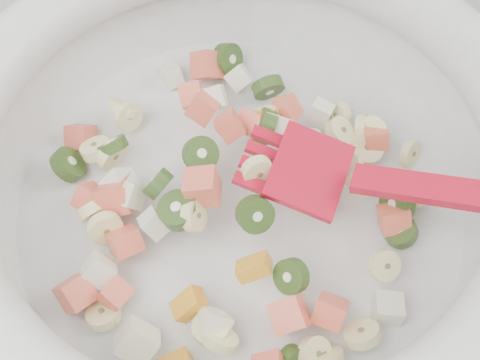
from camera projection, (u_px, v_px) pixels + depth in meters
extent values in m
cylinder|color=white|center=(240.00, 208.00, 0.52)|extent=(0.35, 0.35, 0.02)
torus|color=white|center=(240.00, 146.00, 0.45)|extent=(0.43, 0.43, 0.05)
cylinder|color=beige|center=(324.00, 359.00, 0.44)|extent=(0.04, 0.03, 0.03)
cylinder|color=beige|center=(410.00, 153.00, 0.53)|extent=(0.03, 0.02, 0.03)
cylinder|color=beige|center=(315.00, 354.00, 0.43)|extent=(0.03, 0.03, 0.02)
cylinder|color=beige|center=(94.00, 208.00, 0.49)|extent=(0.04, 0.02, 0.03)
cylinder|color=beige|center=(258.00, 171.00, 0.46)|extent=(0.03, 0.02, 0.03)
cylinder|color=beige|center=(129.00, 116.00, 0.53)|extent=(0.03, 0.03, 0.03)
cylinder|color=beige|center=(340.00, 132.00, 0.52)|extent=(0.03, 0.03, 0.02)
cylinder|color=beige|center=(112.00, 154.00, 0.52)|extent=(0.03, 0.03, 0.04)
cylinder|color=beige|center=(366.00, 150.00, 0.52)|extent=(0.03, 0.03, 0.01)
cylinder|color=beige|center=(211.00, 328.00, 0.44)|extent=(0.03, 0.03, 0.01)
cylinder|color=beige|center=(106.00, 228.00, 0.47)|extent=(0.03, 0.02, 0.03)
cylinder|color=beige|center=(384.00, 265.00, 0.46)|extent=(0.03, 0.03, 0.02)
cylinder|color=beige|center=(415.00, 199.00, 0.50)|extent=(0.03, 0.02, 0.02)
cylinder|color=beige|center=(103.00, 314.00, 0.45)|extent=(0.03, 0.03, 0.02)
cylinder|color=beige|center=(194.00, 216.00, 0.46)|extent=(0.02, 0.03, 0.03)
cylinder|color=beige|center=(124.00, 108.00, 0.54)|extent=(0.04, 0.03, 0.03)
cylinder|color=beige|center=(362.00, 182.00, 0.49)|extent=(0.02, 0.03, 0.03)
cylinder|color=beige|center=(338.00, 115.00, 0.53)|extent=(0.02, 0.03, 0.03)
cylinder|color=beige|center=(220.00, 339.00, 0.44)|extent=(0.03, 0.03, 0.03)
cylinder|color=beige|center=(264.00, 118.00, 0.51)|extent=(0.03, 0.03, 0.02)
cylinder|color=beige|center=(363.00, 130.00, 0.53)|extent=(0.02, 0.04, 0.04)
cylinder|color=beige|center=(96.00, 149.00, 0.51)|extent=(0.03, 0.03, 0.02)
cylinder|color=beige|center=(223.00, 62.00, 0.58)|extent=(0.03, 0.03, 0.03)
cylinder|color=beige|center=(362.00, 334.00, 0.44)|extent=(0.03, 0.03, 0.02)
cylinder|color=beige|center=(348.00, 169.00, 0.50)|extent=(0.03, 0.03, 0.03)
cylinder|color=beige|center=(372.00, 133.00, 0.52)|extent=(0.03, 0.03, 0.03)
cube|color=#FF6F50|center=(252.00, 124.00, 0.51)|extent=(0.03, 0.03, 0.03)
cube|color=#FF6F50|center=(230.00, 126.00, 0.49)|extent=(0.03, 0.03, 0.03)
cube|color=#FF6F50|center=(93.00, 199.00, 0.50)|extent=(0.03, 0.03, 0.03)
cube|color=#FF6F50|center=(289.00, 314.00, 0.44)|extent=(0.03, 0.03, 0.03)
cube|color=#FF6F50|center=(330.00, 311.00, 0.45)|extent=(0.03, 0.03, 0.03)
cube|color=#FF6F50|center=(202.00, 187.00, 0.46)|extent=(0.03, 0.03, 0.03)
cube|color=#FF6F50|center=(207.00, 65.00, 0.57)|extent=(0.03, 0.03, 0.04)
cube|color=#FF6F50|center=(81.00, 137.00, 0.54)|extent=(0.03, 0.03, 0.03)
cube|color=#FF6F50|center=(394.00, 218.00, 0.48)|extent=(0.02, 0.03, 0.03)
cube|color=#FF6F50|center=(125.00, 241.00, 0.47)|extent=(0.03, 0.03, 0.03)
cube|color=#FF6F50|center=(191.00, 95.00, 0.54)|extent=(0.02, 0.03, 0.03)
cube|color=#FF6F50|center=(203.00, 108.00, 0.52)|extent=(0.03, 0.03, 0.03)
cube|color=#FF6F50|center=(376.00, 138.00, 0.52)|extent=(0.02, 0.02, 0.02)
cube|color=#FF6F50|center=(116.00, 295.00, 0.45)|extent=(0.03, 0.03, 0.02)
cube|color=#FF6F50|center=(76.00, 293.00, 0.46)|extent=(0.03, 0.03, 0.03)
cube|color=#FF6F50|center=(279.00, 120.00, 0.52)|extent=(0.03, 0.03, 0.02)
cube|color=#FF6F50|center=(117.00, 196.00, 0.49)|extent=(0.04, 0.04, 0.04)
cube|color=#FF6F50|center=(285.00, 111.00, 0.52)|extent=(0.03, 0.03, 0.03)
cylinder|color=#50872D|center=(113.00, 146.00, 0.51)|extent=(0.03, 0.03, 0.03)
cylinder|color=#50872D|center=(264.00, 126.00, 0.50)|extent=(0.03, 0.03, 0.03)
cylinder|color=#50872D|center=(68.00, 165.00, 0.51)|extent=(0.03, 0.04, 0.04)
cylinder|color=#50872D|center=(255.00, 214.00, 0.45)|extent=(0.03, 0.03, 0.03)
cylinder|color=#50872D|center=(268.00, 87.00, 0.55)|extent=(0.04, 0.02, 0.04)
cylinder|color=#50872D|center=(228.00, 59.00, 0.57)|extent=(0.04, 0.03, 0.04)
cylinder|color=#50872D|center=(178.00, 210.00, 0.46)|extent=(0.03, 0.03, 0.02)
cylinder|color=#50872D|center=(397.00, 204.00, 0.49)|extent=(0.02, 0.03, 0.03)
cylinder|color=#50872D|center=(201.00, 154.00, 0.48)|extent=(0.04, 0.03, 0.03)
cylinder|color=#50872D|center=(158.00, 184.00, 0.48)|extent=(0.03, 0.03, 0.03)
cylinder|color=#50872D|center=(291.00, 276.00, 0.44)|extent=(0.02, 0.03, 0.03)
cylinder|color=#50872D|center=(400.00, 231.00, 0.48)|extent=(0.04, 0.03, 0.02)
cube|color=beige|center=(272.00, 127.00, 0.50)|extent=(0.03, 0.03, 0.03)
cube|color=beige|center=(137.00, 341.00, 0.44)|extent=(0.03, 0.03, 0.04)
cube|color=beige|center=(307.00, 141.00, 0.50)|extent=(0.02, 0.03, 0.03)
cube|color=beige|center=(214.00, 98.00, 0.53)|extent=(0.02, 0.03, 0.03)
cube|color=beige|center=(154.00, 224.00, 0.47)|extent=(0.02, 0.03, 0.03)
cube|color=beige|center=(99.00, 270.00, 0.46)|extent=(0.03, 0.03, 0.03)
cube|color=beige|center=(120.00, 185.00, 0.49)|extent=(0.03, 0.02, 0.03)
cube|color=beige|center=(239.00, 78.00, 0.56)|extent=(0.03, 0.03, 0.03)
cube|color=beige|center=(171.00, 75.00, 0.57)|extent=(0.02, 0.03, 0.02)
cube|color=beige|center=(129.00, 195.00, 0.48)|extent=(0.03, 0.03, 0.03)
cube|color=beige|center=(213.00, 323.00, 0.44)|extent=(0.03, 0.03, 0.03)
cube|color=beige|center=(308.00, 203.00, 0.47)|extent=(0.03, 0.02, 0.02)
cube|color=beige|center=(388.00, 309.00, 0.46)|extent=(0.03, 0.02, 0.02)
cube|color=beige|center=(321.00, 113.00, 0.52)|extent=(0.02, 0.02, 0.02)
cube|color=beige|center=(338.00, 112.00, 0.54)|extent=(0.02, 0.03, 0.03)
cube|color=yellow|center=(267.00, 127.00, 0.50)|extent=(0.02, 0.03, 0.03)
cube|color=yellow|center=(254.00, 267.00, 0.45)|extent=(0.03, 0.02, 0.02)
cube|color=yellow|center=(189.00, 304.00, 0.45)|extent=(0.03, 0.02, 0.02)
cube|color=red|center=(309.00, 171.00, 0.46)|extent=(0.08, 0.08, 0.02)
cube|color=red|center=(269.00, 137.00, 0.48)|extent=(0.03, 0.02, 0.01)
cube|color=red|center=(263.00, 152.00, 0.48)|extent=(0.03, 0.02, 0.01)
cube|color=red|center=(257.00, 168.00, 0.47)|extent=(0.03, 0.02, 0.01)
cube|color=red|center=(251.00, 184.00, 0.46)|extent=(0.03, 0.02, 0.01)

